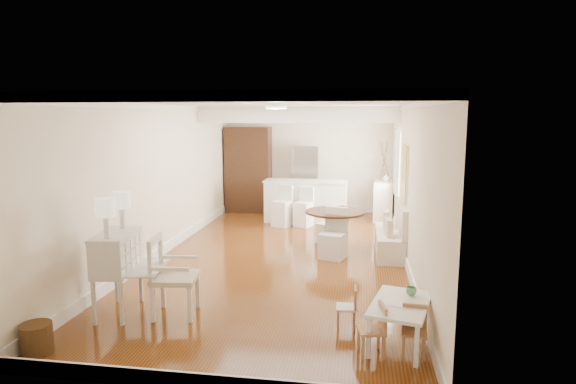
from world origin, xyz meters
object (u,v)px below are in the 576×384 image
(kids_chair_c, at_px, (414,331))
(pantry_cabinet, at_px, (248,170))
(bar_stool_right, at_px, (303,207))
(secretary_bureau, at_px, (118,273))
(dining_table, at_px, (335,231))
(slip_chair_near, at_px, (333,233))
(breakfast_counter, at_px, (306,201))
(sideboard, at_px, (383,200))
(kids_chair_b, at_px, (346,307))
(fridge, at_px, (318,180))
(bar_stool_left, at_px, (282,206))
(wicker_basket, at_px, (37,339))
(kids_table, at_px, (400,323))
(slip_chair_far, at_px, (329,224))
(gustavian_armchair, at_px, (175,276))
(kids_chair_a, at_px, (371,329))

(kids_chair_c, distance_m, pantry_cabinet, 8.52)
(bar_stool_right, bearing_deg, secretary_bureau, -85.47)
(kids_chair_c, relative_size, dining_table, 0.49)
(slip_chair_near, relative_size, breakfast_counter, 0.45)
(breakfast_counter, relative_size, sideboard, 1.99)
(kids_chair_b, xyz_separation_m, fridge, (-0.99, 7.00, 0.64))
(pantry_cabinet, relative_size, sideboard, 2.23)
(secretary_bureau, relative_size, pantry_cabinet, 0.48)
(kids_chair_b, distance_m, bar_stool_right, 5.55)
(bar_stool_left, bearing_deg, sideboard, 44.56)
(kids_chair_b, bearing_deg, breakfast_counter, -171.04)
(dining_table, bearing_deg, bar_stool_left, 125.51)
(slip_chair_near, bearing_deg, wicker_basket, -110.24)
(secretary_bureau, distance_m, kids_chair_b, 3.00)
(kids_table, relative_size, pantry_cabinet, 0.44)
(wicker_basket, distance_m, slip_chair_far, 5.92)
(kids_chair_c, bearing_deg, wicker_basket, -167.11)
(secretary_bureau, bearing_deg, pantry_cabinet, 81.27)
(kids_chair_b, bearing_deg, fridge, -174.29)
(dining_table, bearing_deg, breakfast_counter, 108.89)
(sideboard, bearing_deg, dining_table, -106.02)
(gustavian_armchair, height_order, sideboard, gustavian_armchair)
(dining_table, bearing_deg, kids_chair_c, -75.14)
(bar_stool_left, bearing_deg, kids_chair_a, -52.44)
(wicker_basket, relative_size, kids_chair_b, 0.66)
(dining_table, xyz_separation_m, breakfast_counter, (-0.85, 2.49, 0.13))
(pantry_cabinet, xyz_separation_m, fridge, (1.90, -0.03, -0.25))
(kids_chair_b, bearing_deg, slip_chair_far, -175.42)
(wicker_basket, xyz_separation_m, sideboard, (4.05, 7.69, 0.32))
(secretary_bureau, xyz_separation_m, bar_stool_right, (1.80, 5.44, -0.08))
(slip_chair_far, bearing_deg, breakfast_counter, -123.01)
(bar_stool_left, height_order, fridge, fridge)
(dining_table, relative_size, slip_chair_far, 1.41)
(bar_stool_left, height_order, bar_stool_right, bar_stool_left)
(gustavian_armchair, distance_m, fridge, 7.09)
(kids_chair_c, relative_size, bar_stool_left, 0.57)
(kids_chair_c, height_order, sideboard, sideboard)
(pantry_cabinet, bearing_deg, fridge, -0.90)
(kids_chair_b, relative_size, slip_chair_far, 0.64)
(slip_chair_far, relative_size, pantry_cabinet, 0.35)
(kids_table, height_order, kids_chair_a, kids_chair_a)
(kids_chair_b, height_order, fridge, fridge)
(bar_stool_right, bearing_deg, kids_chair_a, -53.56)
(kids_chair_a, bearing_deg, bar_stool_right, -178.57)
(kids_chair_c, distance_m, sideboard, 7.12)
(kids_chair_c, relative_size, sideboard, 0.54)
(secretary_bureau, xyz_separation_m, kids_chair_b, (2.99, 0.02, -0.29))
(dining_table, xyz_separation_m, bar_stool_right, (-0.85, 1.96, 0.07))
(slip_chair_far, xyz_separation_m, fridge, (-0.50, 3.02, 0.49))
(gustavian_armchair, height_order, kids_chair_c, gustavian_armchair)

